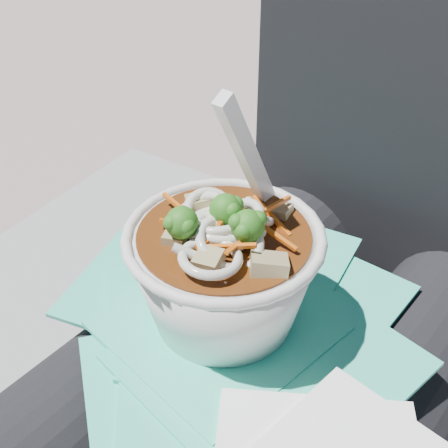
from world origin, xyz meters
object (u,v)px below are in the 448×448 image
Objects in this scene: plastic_bag at (228,327)px; udon_bowl at (224,266)px; lap at (255,400)px; person_body at (310,320)px.

udon_bowl is (-0.01, 0.00, 0.07)m from plastic_bag.
udon_bowl reaches higher than plastic_bag.
udon_bowl is at bearing -174.29° from lap.
plastic_bag reaches higher than lap.
plastic_bag is 1.78× the size of udon_bowl.
plastic_bag is at bearing -9.13° from udon_bowl.
lap is 2.34× the size of udon_bowl.
plastic_bag is at bearing -171.42° from lap.
person_body is 4.74× the size of udon_bowl.
person_body reaches higher than lap.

